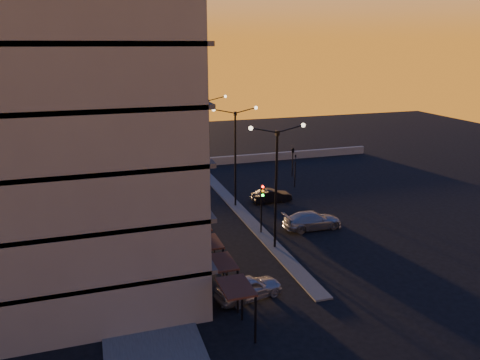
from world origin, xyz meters
name	(u,v)px	position (x,y,z in m)	size (l,w,h in m)	color
ground	(275,248)	(0.00, 0.00, 0.00)	(120.00, 120.00, 0.00)	black
sidewalk_west	(129,244)	(-10.50, 4.00, 0.06)	(5.00, 40.00, 0.12)	#474745
median	(235,206)	(0.00, 10.00, 0.06)	(1.20, 36.00, 0.12)	#474745
parapet	(213,161)	(2.00, 26.00, 0.50)	(44.00, 0.50, 1.00)	slate
building	(63,97)	(-14.00, 0.03, 11.91)	(14.35, 17.08, 25.00)	slate
streetlamp_near	(276,178)	(0.00, 0.00, 5.59)	(4.32, 0.32, 9.51)	black
streetlamp_mid	(235,149)	(0.00, 10.00, 5.59)	(4.32, 0.32, 9.51)	black
streetlamp_far	(209,131)	(0.00, 20.00, 5.59)	(4.32, 0.32, 9.51)	black
traffic_light_main	(262,201)	(0.00, 2.87, 2.89)	(0.28, 0.44, 4.25)	black
signal_east_a	(295,170)	(8.00, 14.00, 1.93)	(0.13, 0.16, 3.60)	black
signal_east_b	(293,151)	(9.50, 18.00, 3.10)	(0.42, 1.99, 3.60)	black
car_hatchback	(249,288)	(-4.27, -6.28, 0.72)	(1.70, 4.23, 1.44)	#97979E
car_sedan	(272,196)	(3.76, 10.12, 0.65)	(1.37, 3.94, 1.30)	black
car_wagon	(312,220)	(4.50, 2.70, 0.73)	(2.03, 5.00, 1.45)	gray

